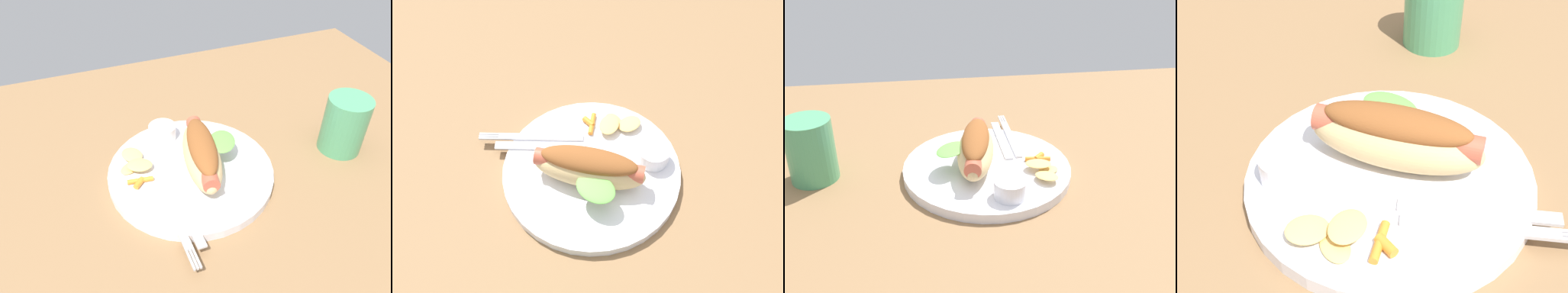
% 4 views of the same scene
% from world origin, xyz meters
% --- Properties ---
extents(ground_plane, '(1.20, 0.90, 0.02)m').
position_xyz_m(ground_plane, '(0.00, 0.00, -0.01)').
color(ground_plane, olive).
extents(plate, '(0.27, 0.27, 0.02)m').
position_xyz_m(plate, '(0.00, -0.03, 0.01)').
color(plate, white).
rests_on(plate, ground_plane).
extents(hot_dog, '(0.12, 0.18, 0.06)m').
position_xyz_m(hot_dog, '(-0.02, -0.02, 0.05)').
color(hot_dog, '#DBB77A').
rests_on(hot_dog, plate).
extents(sauce_ramekin, '(0.05, 0.05, 0.03)m').
position_xyz_m(sauce_ramekin, '(0.02, -0.12, 0.03)').
color(sauce_ramekin, white).
rests_on(sauce_ramekin, plate).
extents(fork, '(0.01, 0.17, 0.00)m').
position_xyz_m(fork, '(0.06, 0.07, 0.02)').
color(fork, silver).
rests_on(fork, plate).
extents(knife, '(0.01, 0.14, 0.00)m').
position_xyz_m(knife, '(0.04, 0.06, 0.02)').
color(knife, silver).
rests_on(knife, plate).
extents(chips_pile, '(0.06, 0.08, 0.02)m').
position_xyz_m(chips_pile, '(0.09, -0.07, 0.02)').
color(chips_pile, '#EABE67').
rests_on(chips_pile, plate).
extents(carrot_garnish, '(0.04, 0.02, 0.01)m').
position_xyz_m(carrot_garnish, '(0.09, -0.02, 0.02)').
color(carrot_garnish, orange).
rests_on(carrot_garnish, plate).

